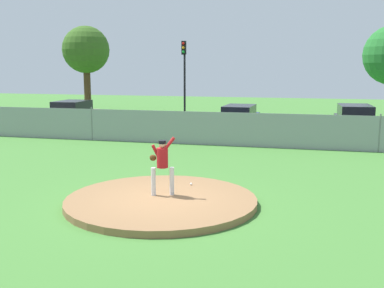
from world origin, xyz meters
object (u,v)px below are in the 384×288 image
(pitcher_youth, at_px, (162,162))
(traffic_cone_orange, at_px, (381,128))
(baseball, at_px, (191,184))
(parked_car_charcoal, at_px, (355,122))
(traffic_light_near, at_px, (184,68))
(parked_car_champagne, at_px, (72,114))
(parked_car_navy, at_px, (239,120))

(pitcher_youth, distance_m, traffic_cone_orange, 18.66)
(pitcher_youth, bearing_deg, baseball, 67.86)
(traffic_cone_orange, bearing_deg, baseball, -116.18)
(parked_car_charcoal, distance_m, traffic_light_near, 11.86)
(traffic_light_near, bearing_deg, parked_car_champagne, -149.95)
(baseball, bearing_deg, pitcher_youth, -112.14)
(parked_car_navy, relative_size, traffic_cone_orange, 8.51)
(pitcher_youth, relative_size, parked_car_champagne, 0.38)
(baseball, distance_m, parked_car_charcoal, 14.01)
(parked_car_navy, xyz_separation_m, parked_car_charcoal, (6.34, -0.35, 0.07))
(pitcher_youth, height_order, parked_car_champagne, pitcher_youth)
(parked_car_navy, bearing_deg, pitcher_youth, -90.25)
(parked_car_charcoal, bearing_deg, parked_car_navy, 176.83)
(pitcher_youth, xyz_separation_m, baseball, (0.52, 1.28, -0.94))
(parked_car_champagne, relative_size, parked_car_charcoal, 0.98)
(parked_car_charcoal, bearing_deg, traffic_light_near, 158.35)
(pitcher_youth, distance_m, baseball, 1.67)
(baseball, bearing_deg, traffic_light_near, 105.85)
(traffic_light_near, bearing_deg, traffic_cone_orange, -6.67)
(baseball, relative_size, parked_car_champagne, 0.02)
(pitcher_youth, bearing_deg, parked_car_navy, 89.75)
(parked_car_navy, xyz_separation_m, traffic_cone_orange, (8.07, 2.44, -0.52))
(baseball, bearing_deg, traffic_cone_orange, 63.82)
(parked_car_charcoal, bearing_deg, pitcher_youth, -114.61)
(parked_car_champagne, bearing_deg, pitcher_youth, -53.50)
(parked_car_charcoal, relative_size, traffic_light_near, 0.83)
(baseball, height_order, parked_car_champagne, parked_car_champagne)
(parked_car_champagne, xyz_separation_m, parked_car_charcoal, (17.13, -0.52, 0.06))
(parked_car_charcoal, xyz_separation_m, traffic_light_near, (-10.69, 4.24, 2.87))
(parked_car_champagne, height_order, traffic_light_near, traffic_light_near)
(baseball, height_order, parked_car_charcoal, parked_car_charcoal)
(parked_car_champagne, bearing_deg, parked_car_navy, -0.89)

